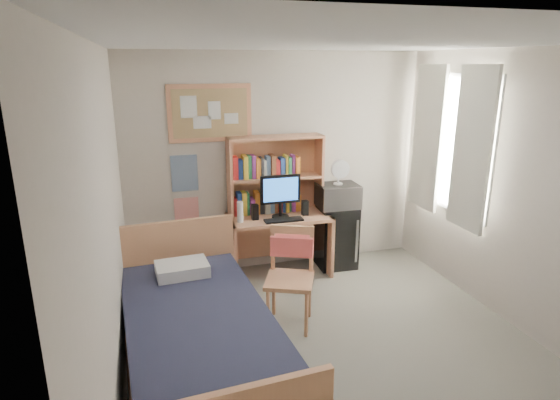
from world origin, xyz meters
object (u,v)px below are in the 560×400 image
object	(u,v)px
bulletin_board	(210,113)
desk_fan	(338,173)
speaker_left	(255,212)
microwave	(338,196)
desk_chair	(290,280)
mini_fridge	(336,236)
desk	(279,245)
speaker_right	(305,208)
monitor	(280,197)
bed	(200,349)

from	to	relation	value
bulletin_board	desk_fan	world-z (taller)	bulletin_board
speaker_left	microwave	distance (m)	1.06
bulletin_board	microwave	bearing A→B (deg)	-10.20
desk_chair	mini_fridge	distance (m)	1.55
desk	speaker_right	distance (m)	0.55
desk_chair	microwave	world-z (taller)	microwave
bulletin_board	desk	distance (m)	1.73
monitor	speaker_right	xyz separation A→B (m)	(0.30, -0.00, -0.16)
desk	speaker_left	bearing A→B (deg)	-168.69
desk	monitor	distance (m)	0.62
microwave	desk_fan	size ratio (longest dim) A/B	1.75
monitor	speaker_left	world-z (taller)	monitor
bulletin_board	mini_fridge	bearing A→B (deg)	-9.44
bed	speaker_right	distance (m)	2.30
desk	microwave	size ratio (longest dim) A/B	2.46
bed	monitor	size ratio (longest dim) A/B	4.48
speaker_right	monitor	bearing A→B (deg)	-180.00
desk_chair	speaker_left	size ratio (longest dim) A/B	5.44
monitor	microwave	xyz separation A→B (m)	(0.75, 0.10, -0.07)
mini_fridge	speaker_left	world-z (taller)	speaker_left
bulletin_board	bed	size ratio (longest dim) A/B	0.42
desk_chair	desk_fan	xyz separation A→B (m)	(0.98, 1.18, 0.71)
bulletin_board	monitor	bearing A→B (deg)	-26.77
bulletin_board	bed	world-z (taller)	bulletin_board
desk_chair	microwave	xyz separation A→B (m)	(0.98, 1.18, 0.43)
mini_fridge	speaker_right	size ratio (longest dim) A/B	4.43
bulletin_board	speaker_right	xyz separation A→B (m)	(1.01, -0.36, -1.09)
desk_chair	bed	xyz separation A→B (m)	(-0.93, -0.62, -0.18)
bulletin_board	monitor	xyz separation A→B (m)	(0.71, -0.36, -0.93)
bed	monitor	xyz separation A→B (m)	(1.16, 1.70, 0.68)
mini_fridge	speaker_left	xyz separation A→B (m)	(-1.05, -0.11, 0.44)
bulletin_board	mini_fridge	xyz separation A→B (m)	(1.47, -0.24, -1.53)
monitor	desk_fan	distance (m)	0.79
desk	mini_fridge	bearing A→B (deg)	4.84
speaker_right	microwave	bearing A→B (deg)	12.94
bed	bulletin_board	bearing A→B (deg)	73.87
mini_fridge	microwave	distance (m)	0.53
desk_chair	speaker_right	xyz separation A→B (m)	(0.53, 1.08, 0.34)
desk	mini_fridge	size ratio (longest dim) A/B	1.53
speaker_left	desk_fan	xyz separation A→B (m)	(1.05, 0.09, 0.36)
desk_fan	monitor	bearing A→B (deg)	-170.23
desk_chair	bed	distance (m)	1.13
bulletin_board	speaker_right	world-z (taller)	bulletin_board
mini_fridge	desk	bearing A→B (deg)	-173.24
bulletin_board	monitor	world-z (taller)	bulletin_board
monitor	mini_fridge	bearing A→B (deg)	9.34
desk_chair	speaker_left	xyz separation A→B (m)	(-0.07, 1.08, 0.35)
desk	desk_chair	distance (m)	1.17
bed	speaker_left	world-z (taller)	speaker_left
bed	monitor	distance (m)	2.17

